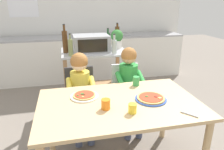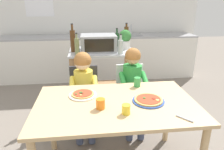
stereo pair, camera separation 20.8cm
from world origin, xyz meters
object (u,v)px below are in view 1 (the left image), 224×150
(toaster_oven, at_px, (91,43))
(dining_chair_left, at_px, (81,96))
(dining_table, at_px, (119,111))
(bottle_squat_spirits, at_px, (117,36))
(child_in_yellow_shirt, at_px, (81,86))
(drinking_cup_green, at_px, (136,81))
(child_in_green_shirt, at_px, (130,81))
(kitchen_island_cart, at_px, (95,71))
(dining_chair_right, at_px, (126,91))
(bottle_slim_sauce, at_px, (114,46))
(serving_spoon, at_px, (189,114))
(bottle_clear_vinegar, at_px, (71,47))
(pizza_plate_blue_rimmed, at_px, (151,98))
(bottle_dark_olive_oil, at_px, (65,41))
(pizza_plate_white, at_px, (84,96))
(drinking_cup_yellow, at_px, (132,108))
(drinking_cup_orange, at_px, (106,104))
(potted_herb_plant, at_px, (117,38))
(bottle_tall_green_wine, at_px, (108,39))

(toaster_oven, distance_m, dining_chair_left, 0.79)
(dining_table, bearing_deg, bottle_squat_spirits, 76.70)
(child_in_yellow_shirt, distance_m, drinking_cup_green, 0.64)
(child_in_green_shirt, bearing_deg, dining_table, -114.91)
(kitchen_island_cart, xyz_separation_m, dining_chair_right, (0.32, -0.56, -0.12))
(bottle_slim_sauce, bearing_deg, serving_spoon, -78.87)
(bottle_clear_vinegar, xyz_separation_m, dining_chair_left, (0.07, -0.33, -0.53))
(bottle_squat_spirits, relative_size, pizza_plate_blue_rimmed, 1.24)
(bottle_dark_olive_oil, xyz_separation_m, dining_table, (0.43, -1.27, -0.42))
(child_in_green_shirt, bearing_deg, toaster_oven, 118.82)
(dining_table, height_order, pizza_plate_white, pizza_plate_white)
(dining_table, relative_size, drinking_cup_yellow, 17.81)
(drinking_cup_yellow, height_order, drinking_cup_green, drinking_cup_green)
(drinking_cup_yellow, height_order, drinking_cup_orange, drinking_cup_orange)
(dining_chair_left, distance_m, drinking_cup_orange, 0.89)
(bottle_clear_vinegar, xyz_separation_m, drinking_cup_orange, (0.22, -1.16, -0.24))
(bottle_squat_spirits, xyz_separation_m, drinking_cup_green, (-0.10, -1.23, -0.27))
(potted_herb_plant, bearing_deg, child_in_green_shirt, -92.47)
(potted_herb_plant, height_order, drinking_cup_yellow, potted_herb_plant)
(toaster_oven, bearing_deg, bottle_tall_green_wine, 43.95)
(bottle_slim_sauce, xyz_separation_m, child_in_yellow_shirt, (-0.50, -0.45, -0.34))
(bottle_clear_vinegar, bearing_deg, drinking_cup_orange, -79.12)
(drinking_cup_orange, distance_m, drinking_cup_green, 0.59)
(drinking_cup_yellow, distance_m, serving_spoon, 0.45)
(dining_chair_left, relative_size, pizza_plate_white, 3.13)
(serving_spoon, bearing_deg, potted_herb_plant, 95.17)
(potted_herb_plant, xyz_separation_m, dining_chair_right, (-0.03, -0.65, -0.56))
(dining_chair_left, xyz_separation_m, drinking_cup_green, (0.56, -0.40, 0.30))
(bottle_tall_green_wine, relative_size, drinking_cup_green, 2.84)
(child_in_green_shirt, bearing_deg, kitchen_island_cart, 115.28)
(pizza_plate_white, distance_m, pizza_plate_blue_rimmed, 0.61)
(dining_chair_right, xyz_separation_m, drinking_cup_green, (-0.02, -0.41, 0.30))
(bottle_slim_sauce, bearing_deg, drinking_cup_orange, -106.66)
(kitchen_island_cart, xyz_separation_m, dining_table, (0.03, -1.30, 0.04))
(dining_chair_right, relative_size, child_in_yellow_shirt, 0.80)
(pizza_plate_white, distance_m, drinking_cup_yellow, 0.51)
(toaster_oven, height_order, bottle_slim_sauce, bottle_slim_sauce)
(kitchen_island_cart, relative_size, drinking_cup_yellow, 11.47)
(drinking_cup_green, bearing_deg, dining_chair_left, 144.33)
(bottle_tall_green_wine, height_order, drinking_cup_yellow, bottle_tall_green_wine)
(bottle_dark_olive_oil, relative_size, pizza_plate_blue_rimmed, 1.35)
(bottle_tall_green_wine, relative_size, serving_spoon, 1.98)
(dining_table, bearing_deg, toaster_oven, 93.32)
(dining_table, height_order, child_in_green_shirt, child_in_green_shirt)
(pizza_plate_white, bearing_deg, pizza_plate_blue_rimmed, -18.21)
(bottle_slim_sauce, relative_size, bottle_squat_spirits, 0.76)
(child_in_yellow_shirt, distance_m, drinking_cup_orange, 0.73)
(bottle_dark_olive_oil, bearing_deg, bottle_squat_spirits, 20.34)
(kitchen_island_cart, bearing_deg, serving_spoon, -72.63)
(bottle_tall_green_wine, distance_m, serving_spoon, 1.94)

